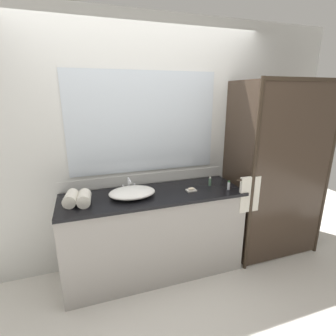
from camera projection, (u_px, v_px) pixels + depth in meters
ground_plane at (155, 271)px, 2.76m from camera, size 8.00×8.00×0.00m
wall_back_with_mirror at (144, 147)px, 2.71m from camera, size 4.40×0.06×2.60m
vanity_cabinet at (154, 234)px, 2.64m from camera, size 1.80×0.58×0.90m
shower_enclosure at (274, 175)px, 2.70m from camera, size 1.20×0.59×2.00m
sink_basin at (132, 193)px, 2.43m from camera, size 0.44×0.34×0.08m
faucet at (129, 186)px, 2.58m from camera, size 0.17×0.16×0.13m
soap_dish at (191, 189)px, 2.58m from camera, size 0.10×0.07×0.04m
amenity_bottle_conditioner at (210, 181)px, 2.72m from camera, size 0.03×0.03×0.10m
amenity_bottle_shampoo at (229, 185)px, 2.60m from camera, size 0.03×0.03×0.09m
rolled_towel_near_edge at (71, 198)px, 2.25m from camera, size 0.15×0.22×0.12m
rolled_towel_middle at (84, 198)px, 2.25m from camera, size 0.13×0.21×0.12m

